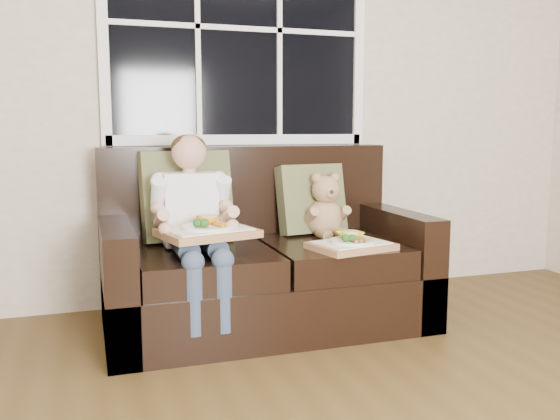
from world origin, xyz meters
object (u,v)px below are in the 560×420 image
object	(u,v)px
teddy_bear	(325,210)
tray_right	(351,244)
tray_left	(207,230)
loveseat	(262,266)
child	(193,211)

from	to	relation	value
teddy_bear	tray_right	world-z (taller)	teddy_bear
tray_left	tray_right	size ratio (longest dim) A/B	1.13
tray_left	tray_right	distance (m)	0.74
loveseat	child	distance (m)	0.54
child	tray_left	bearing A→B (deg)	-76.17
loveseat	tray_left	bearing A→B (deg)	-142.00
teddy_bear	tray_left	distance (m)	0.82
teddy_bear	tray_left	size ratio (longest dim) A/B	0.75
loveseat	tray_right	bearing A→B (deg)	-43.17
loveseat	tray_right	xyz separation A→B (m)	(0.37, -0.35, 0.17)
teddy_bear	tray_right	distance (m)	0.42
loveseat	tray_right	size ratio (longest dim) A/B	3.81
child	tray_left	world-z (taller)	child
child	tray_right	distance (m)	0.82
child	tray_right	bearing A→B (deg)	-16.65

